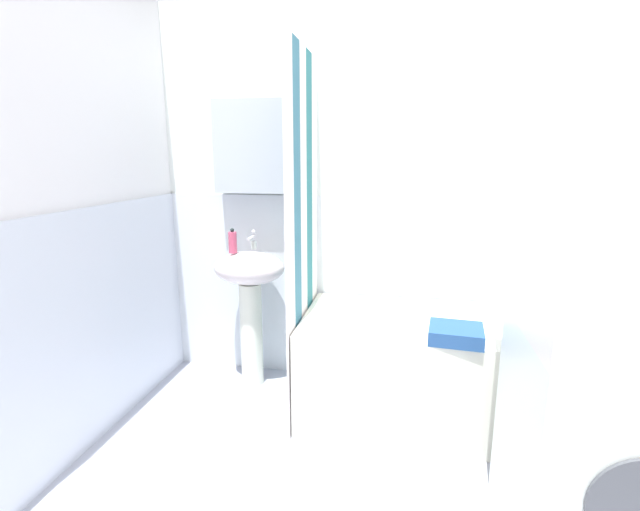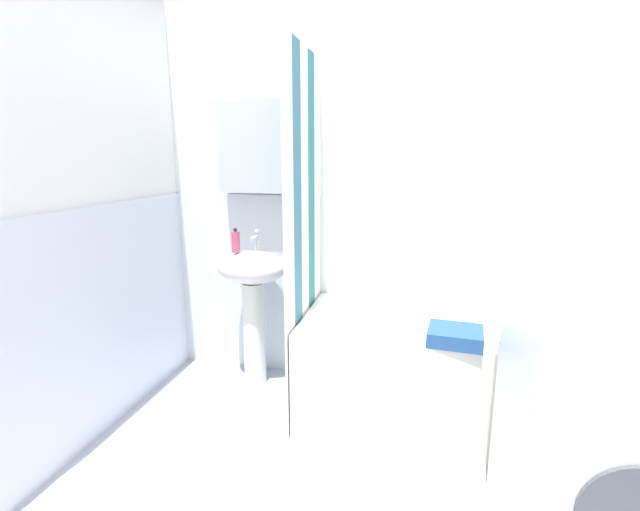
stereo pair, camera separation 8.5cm
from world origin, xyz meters
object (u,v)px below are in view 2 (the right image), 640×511
at_px(shampoo_bottle, 577,294).
at_px(lotion_bottle, 542,299).
at_px(bathtub, 448,372).
at_px(washer_dryer_stack, 612,345).
at_px(soap_dispenser, 236,241).
at_px(towel_folded, 455,336).
at_px(conditioner_bottle, 559,293).
at_px(sink, 253,288).

bearing_deg(shampoo_bottle, lotion_bottle, -174.54).
distance_m(bathtub, washer_dryer_stack, 1.11).
bearing_deg(soap_dispenser, towel_folded, -18.23).
distance_m(conditioner_bottle, washer_dryer_stack, 1.18).
bearing_deg(conditioner_bottle, soap_dispenser, -175.14).
relative_size(towel_folded, washer_dryer_stack, 0.15).
distance_m(shampoo_bottle, towel_folded, 0.90).
relative_size(conditioner_bottle, towel_folded, 0.92).
height_order(soap_dispenser, conditioner_bottle, soap_dispenser).
distance_m(sink, shampoo_bottle, 1.89).
bearing_deg(washer_dryer_stack, bathtub, 117.74).
relative_size(sink, lotion_bottle, 5.20).
xyz_separation_m(sink, shampoo_bottle, (1.88, 0.12, 0.05)).
bearing_deg(soap_dispenser, shampoo_bottle, 4.54).
relative_size(sink, washer_dryer_stack, 0.51).
height_order(sink, towel_folded, sink).
relative_size(bathtub, washer_dryer_stack, 0.93).
relative_size(bathtub, shampoo_bottle, 6.52).
xyz_separation_m(soap_dispenser, washer_dryer_stack, (1.73, -1.00, -0.09)).
height_order(bathtub, towel_folded, towel_folded).
bearing_deg(sink, bathtub, -8.75).
xyz_separation_m(lotion_bottle, washer_dryer_stack, (-0.06, -1.14, 0.20)).
bearing_deg(lotion_bottle, sink, -176.45).
distance_m(towel_folded, washer_dryer_stack, 0.76).
bearing_deg(shampoo_bottle, bathtub, -156.13).
bearing_deg(washer_dryer_stack, lotion_bottle, 86.77).
distance_m(sink, bathtub, 1.25).
xyz_separation_m(bathtub, washer_dryer_stack, (0.45, -0.85, 0.56)).
relative_size(soap_dispenser, shampoo_bottle, 0.63).
height_order(soap_dispenser, washer_dryer_stack, washer_dryer_stack).
bearing_deg(shampoo_bottle, conditioner_bottle, 177.92).
bearing_deg(sink, conditioner_bottle, 4.03).
xyz_separation_m(conditioner_bottle, washer_dryer_stack, (-0.16, -1.16, 0.16)).
bearing_deg(sink, towel_folded, -20.89).
bearing_deg(conditioner_bottle, bathtub, -152.75).
relative_size(shampoo_bottle, towel_folded, 0.96).
xyz_separation_m(conditioner_bottle, lotion_bottle, (-0.09, -0.02, -0.03)).
xyz_separation_m(bathtub, conditioner_bottle, (0.60, 0.31, 0.40)).
distance_m(bathtub, shampoo_bottle, 0.86).
xyz_separation_m(bathtub, lotion_bottle, (0.51, 0.29, 0.36)).
relative_size(soap_dispenser, towel_folded, 0.60).
bearing_deg(bathtub, lotion_bottle, 29.52).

